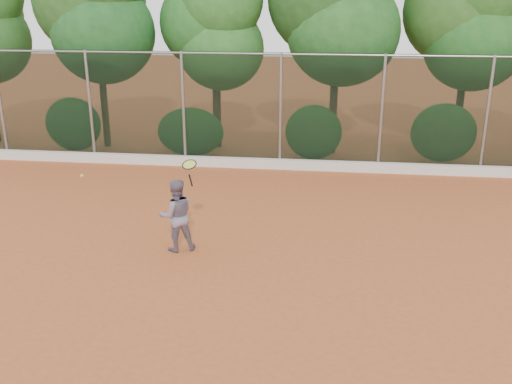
# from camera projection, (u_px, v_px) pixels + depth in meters

# --- Properties ---
(ground) EXTENTS (80.00, 80.00, 0.00)m
(ground) POSITION_uv_depth(u_px,v_px,m) (250.00, 268.00, 11.22)
(ground) COLOR #AC5328
(ground) RESTS_ON ground
(concrete_curb) EXTENTS (24.00, 0.20, 0.30)m
(concrete_curb) POSITION_uv_depth(u_px,v_px,m) (279.00, 164.00, 17.56)
(concrete_curb) COLOR silver
(concrete_curb) RESTS_ON ground
(tennis_player) EXTENTS (0.93, 0.84, 1.55)m
(tennis_player) POSITION_uv_depth(u_px,v_px,m) (176.00, 215.00, 11.80)
(tennis_player) COLOR slate
(tennis_player) RESTS_ON ground
(chainlink_fence) EXTENTS (24.09, 0.09, 3.50)m
(chainlink_fence) POSITION_uv_depth(u_px,v_px,m) (281.00, 108.00, 17.17)
(chainlink_fence) COLOR black
(chainlink_fence) RESTS_ON ground
(foliage_backdrop) EXTENTS (23.70, 3.63, 7.55)m
(foliage_backdrop) POSITION_uv_depth(u_px,v_px,m) (270.00, 17.00, 18.25)
(foliage_backdrop) COLOR #3A2216
(foliage_backdrop) RESTS_ON ground
(tennis_racket) EXTENTS (0.35, 0.33, 0.57)m
(tennis_racket) POSITION_uv_depth(u_px,v_px,m) (189.00, 166.00, 11.40)
(tennis_racket) COLOR black
(tennis_racket) RESTS_ON ground
(tennis_ball_in_flight) EXTENTS (0.07, 0.07, 0.07)m
(tennis_ball_in_flight) POSITION_uv_depth(u_px,v_px,m) (82.00, 176.00, 11.94)
(tennis_ball_in_flight) COLOR #B4CB2E
(tennis_ball_in_flight) RESTS_ON ground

